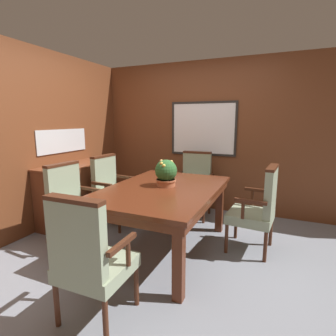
{
  "coord_description": "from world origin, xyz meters",
  "views": [
    {
      "loc": [
        1.31,
        -2.53,
        1.51
      ],
      "look_at": [
        0.11,
        0.25,
        0.95
      ],
      "focal_mm": 28.0,
      "sensor_mm": 36.0,
      "label": 1
    }
  ],
  "objects_px": {
    "chair_head_far": "(195,182)",
    "chair_head_near": "(89,257)",
    "chair_left_far": "(111,189)",
    "chair_left_near": "(72,204)",
    "sideboard_cabinet": "(79,192)",
    "potted_plant": "(166,173)",
    "dining_table": "(163,195)",
    "chair_right_far": "(258,207)"
  },
  "relations": [
    {
      "from": "chair_head_far",
      "to": "chair_left_far",
      "type": "xyz_separation_m",
      "value": [
        -0.99,
        -0.84,
        0.0
      ]
    },
    {
      "from": "chair_left_near",
      "to": "chair_left_far",
      "type": "relative_size",
      "value": 1.0
    },
    {
      "from": "dining_table",
      "to": "chair_head_near",
      "type": "distance_m",
      "value": 1.26
    },
    {
      "from": "chair_left_near",
      "to": "potted_plant",
      "type": "distance_m",
      "value": 1.17
    },
    {
      "from": "chair_head_far",
      "to": "sideboard_cabinet",
      "type": "height_order",
      "value": "chair_head_far"
    },
    {
      "from": "chair_left_near",
      "to": "chair_head_near",
      "type": "relative_size",
      "value": 1.0
    },
    {
      "from": "potted_plant",
      "to": "chair_left_near",
      "type": "bearing_deg",
      "value": -155.74
    },
    {
      "from": "chair_left_near",
      "to": "chair_right_far",
      "type": "xyz_separation_m",
      "value": [
        2.02,
        0.77,
        0.0
      ]
    },
    {
      "from": "sideboard_cabinet",
      "to": "chair_head_far",
      "type": "bearing_deg",
      "value": 30.99
    },
    {
      "from": "dining_table",
      "to": "chair_left_far",
      "type": "bearing_deg",
      "value": 158.44
    },
    {
      "from": "chair_head_far",
      "to": "chair_head_near",
      "type": "bearing_deg",
      "value": -93.06
    },
    {
      "from": "chair_head_near",
      "to": "potted_plant",
      "type": "height_order",
      "value": "potted_plant"
    },
    {
      "from": "chair_head_far",
      "to": "chair_left_near",
      "type": "height_order",
      "value": "same"
    },
    {
      "from": "chair_head_near",
      "to": "chair_left_far",
      "type": "relative_size",
      "value": 1.0
    },
    {
      "from": "chair_head_near",
      "to": "sideboard_cabinet",
      "type": "height_order",
      "value": "chair_head_near"
    },
    {
      "from": "chair_head_near",
      "to": "sideboard_cabinet",
      "type": "distance_m",
      "value": 2.19
    },
    {
      "from": "chair_head_far",
      "to": "chair_left_near",
      "type": "xyz_separation_m",
      "value": [
        -1.0,
        -1.61,
        0.0
      ]
    },
    {
      "from": "chair_left_near",
      "to": "chair_left_far",
      "type": "xyz_separation_m",
      "value": [
        0.01,
        0.77,
        0.0
      ]
    },
    {
      "from": "chair_right_far",
      "to": "potted_plant",
      "type": "xyz_separation_m",
      "value": [
        -1.01,
        -0.31,
        0.37
      ]
    },
    {
      "from": "dining_table",
      "to": "sideboard_cabinet",
      "type": "relative_size",
      "value": 1.41
    },
    {
      "from": "sideboard_cabinet",
      "to": "dining_table",
      "type": "bearing_deg",
      "value": -11.65
    },
    {
      "from": "chair_head_far",
      "to": "potted_plant",
      "type": "bearing_deg",
      "value": -92.4
    },
    {
      "from": "chair_head_near",
      "to": "potted_plant",
      "type": "bearing_deg",
      "value": -91.63
    },
    {
      "from": "chair_head_far",
      "to": "potted_plant",
      "type": "height_order",
      "value": "potted_plant"
    },
    {
      "from": "chair_left_near",
      "to": "chair_head_near",
      "type": "bearing_deg",
      "value": -127.33
    },
    {
      "from": "chair_head_near",
      "to": "chair_left_far",
      "type": "bearing_deg",
      "value": -60.09
    },
    {
      "from": "potted_plant",
      "to": "sideboard_cabinet",
      "type": "distance_m",
      "value": 1.63
    },
    {
      "from": "potted_plant",
      "to": "chair_head_far",
      "type": "bearing_deg",
      "value": 90.58
    },
    {
      "from": "chair_left_near",
      "to": "chair_head_near",
      "type": "xyz_separation_m",
      "value": [
        1.0,
        -0.88,
        0.0
      ]
    },
    {
      "from": "dining_table",
      "to": "chair_left_near",
      "type": "height_order",
      "value": "chair_left_near"
    },
    {
      "from": "chair_right_far",
      "to": "chair_head_near",
      "type": "height_order",
      "value": "same"
    },
    {
      "from": "chair_head_near",
      "to": "potted_plant",
      "type": "relative_size",
      "value": 3.27
    },
    {
      "from": "chair_left_far",
      "to": "potted_plant",
      "type": "xyz_separation_m",
      "value": [
        1.0,
        -0.31,
        0.37
      ]
    },
    {
      "from": "chair_left_far",
      "to": "chair_head_near",
      "type": "bearing_deg",
      "value": -145.57
    },
    {
      "from": "sideboard_cabinet",
      "to": "chair_left_near",
      "type": "bearing_deg",
      "value": -52.66
    },
    {
      "from": "dining_table",
      "to": "chair_head_near",
      "type": "relative_size",
      "value": 1.72
    },
    {
      "from": "chair_head_far",
      "to": "chair_right_far",
      "type": "xyz_separation_m",
      "value": [
        1.02,
        -0.84,
        0.0
      ]
    },
    {
      "from": "dining_table",
      "to": "chair_head_far",
      "type": "height_order",
      "value": "chair_head_far"
    },
    {
      "from": "chair_head_near",
      "to": "chair_left_far",
      "type": "distance_m",
      "value": 1.92
    },
    {
      "from": "chair_left_near",
      "to": "potted_plant",
      "type": "bearing_deg",
      "value": -61.65
    },
    {
      "from": "chair_head_near",
      "to": "dining_table",
      "type": "bearing_deg",
      "value": -91.5
    },
    {
      "from": "chair_head_far",
      "to": "chair_left_far",
      "type": "bearing_deg",
      "value": -142.65
    }
  ]
}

